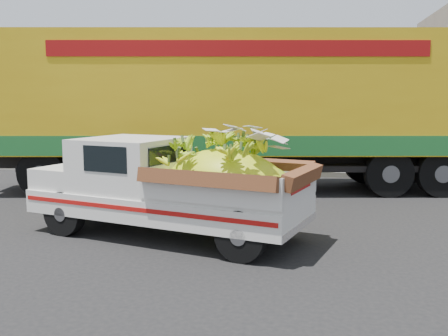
# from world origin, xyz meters

# --- Properties ---
(ground) EXTENTS (100.00, 100.00, 0.00)m
(ground) POSITION_xyz_m (0.00, 0.00, 0.00)
(ground) COLOR black
(ground) RESTS_ON ground
(curb) EXTENTS (60.00, 0.25, 0.15)m
(curb) POSITION_xyz_m (0.00, 6.48, 0.07)
(curb) COLOR gray
(curb) RESTS_ON ground
(sidewalk) EXTENTS (60.00, 4.00, 0.14)m
(sidewalk) POSITION_xyz_m (0.00, 8.58, 0.07)
(sidewalk) COLOR gray
(sidewalk) RESTS_ON ground
(building_left) EXTENTS (18.00, 6.00, 5.00)m
(building_left) POSITION_xyz_m (-8.00, 14.48, 2.50)
(building_left) COLOR gray
(building_left) RESTS_ON ground
(pickup_truck) EXTENTS (4.83, 2.89, 1.60)m
(pickup_truck) POSITION_xyz_m (-0.34, -0.57, 0.86)
(pickup_truck) COLOR black
(pickup_truck) RESTS_ON ground
(semi_trailer) EXTENTS (12.07, 4.36, 3.80)m
(semi_trailer) POSITION_xyz_m (-0.11, 4.04, 2.12)
(semi_trailer) COLOR black
(semi_trailer) RESTS_ON ground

